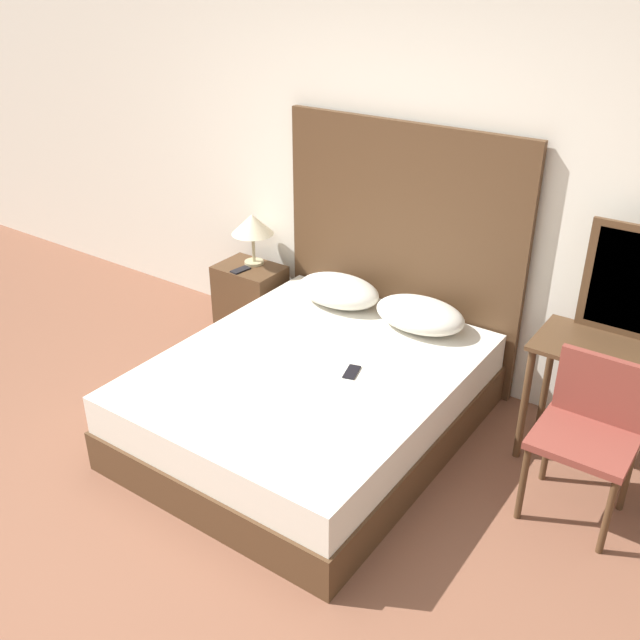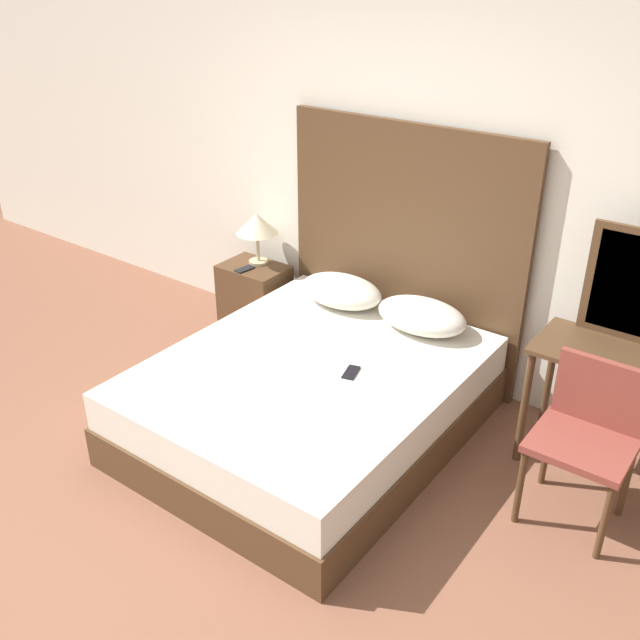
# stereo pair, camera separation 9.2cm
# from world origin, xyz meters

# --- Properties ---
(ground_plane) EXTENTS (16.00, 16.00, 0.00)m
(ground_plane) POSITION_xyz_m (0.00, 0.00, 0.00)
(ground_plane) COLOR brown
(wall_back) EXTENTS (10.00, 0.06, 2.70)m
(wall_back) POSITION_xyz_m (0.00, 2.37, 1.35)
(wall_back) COLOR silver
(wall_back) RESTS_ON ground_plane
(bed) EXTENTS (1.66, 2.03, 0.49)m
(bed) POSITION_xyz_m (0.07, 1.25, 0.24)
(bed) COLOR #4C331E
(bed) RESTS_ON ground_plane
(headboard) EXTENTS (1.74, 0.05, 1.71)m
(headboard) POSITION_xyz_m (0.07, 2.29, 0.86)
(headboard) COLOR #4C331E
(headboard) RESTS_ON ground_plane
(pillow_left) EXTENTS (0.60, 0.39, 0.19)m
(pillow_left) POSITION_xyz_m (-0.24, 2.02, 0.58)
(pillow_left) COLOR silver
(pillow_left) RESTS_ON bed
(pillow_right) EXTENTS (0.60, 0.39, 0.19)m
(pillow_right) POSITION_xyz_m (0.38, 2.02, 0.58)
(pillow_right) COLOR silver
(pillow_right) RESTS_ON bed
(phone_on_bed) EXTENTS (0.11, 0.16, 0.01)m
(phone_on_bed) POSITION_xyz_m (0.32, 1.32, 0.49)
(phone_on_bed) COLOR black
(phone_on_bed) RESTS_ON bed
(nightstand) EXTENTS (0.49, 0.36, 0.54)m
(nightstand) POSITION_xyz_m (-1.07, 2.06, 0.27)
(nightstand) COLOR #4C331E
(nightstand) RESTS_ON ground_plane
(table_lamp) EXTENTS (0.31, 0.31, 0.39)m
(table_lamp) POSITION_xyz_m (-1.08, 2.13, 0.84)
(table_lamp) COLOR tan
(table_lamp) RESTS_ON nightstand
(phone_on_nightstand) EXTENTS (0.09, 0.16, 0.01)m
(phone_on_nightstand) POSITION_xyz_m (-1.08, 1.97, 0.55)
(phone_on_nightstand) COLOR black
(phone_on_nightstand) RESTS_ON nightstand
(vanity_desk) EXTENTS (0.88, 0.47, 0.75)m
(vanity_desk) POSITION_xyz_m (1.60, 1.96, 0.60)
(vanity_desk) COLOR #4C331E
(vanity_desk) RESTS_ON ground_plane
(chair) EXTENTS (0.48, 0.43, 0.86)m
(chair) POSITION_xyz_m (1.61, 1.54, 0.52)
(chair) COLOR brown
(chair) RESTS_ON ground_plane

